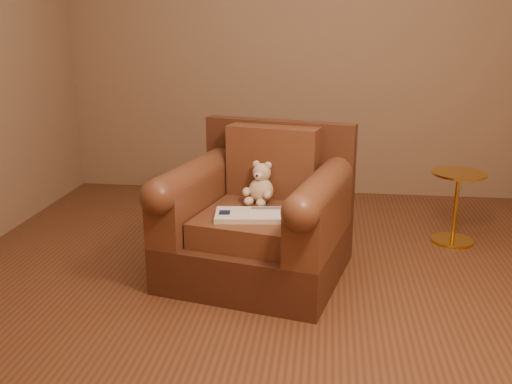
# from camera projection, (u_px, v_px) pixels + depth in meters

# --- Properties ---
(floor) EXTENTS (4.00, 4.00, 0.00)m
(floor) POSITION_uv_depth(u_px,v_px,m) (265.00, 284.00, 3.40)
(floor) COLOR brown
(floor) RESTS_ON ground
(armchair) EXTENTS (1.18, 1.14, 0.90)m
(armchair) POSITION_uv_depth(u_px,v_px,m) (259.00, 219.00, 3.47)
(armchair) COLOR #472617
(armchair) RESTS_ON floor
(teddy_bear) EXTENTS (0.19, 0.22, 0.26)m
(teddy_bear) POSITION_uv_depth(u_px,v_px,m) (260.00, 187.00, 3.50)
(teddy_bear) COLOR beige
(teddy_bear) RESTS_ON armchair
(guidebook) EXTENTS (0.41, 0.28, 0.03)m
(guidebook) POSITION_uv_depth(u_px,v_px,m) (249.00, 215.00, 3.25)
(guidebook) COLOR beige
(guidebook) RESTS_ON armchair
(side_table) EXTENTS (0.37, 0.37, 0.51)m
(side_table) POSITION_uv_depth(u_px,v_px,m) (456.00, 205.00, 3.98)
(side_table) COLOR gold
(side_table) RESTS_ON floor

